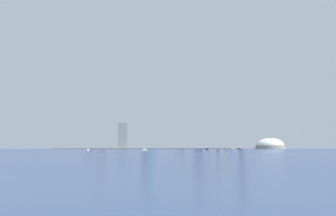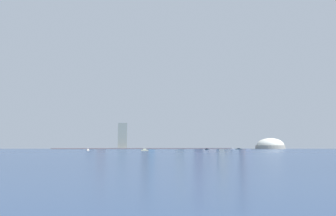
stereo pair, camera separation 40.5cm
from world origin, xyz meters
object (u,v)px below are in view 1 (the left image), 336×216
Objects in this scene: stadium_dome at (268,145)px; skyscraper_9 at (145,125)px; skyscraper_10 at (248,139)px; skyscraper_12 at (90,140)px; skyscraper_1 at (211,136)px; airplane at (177,96)px; skyscraper_6 at (123,135)px; skyscraper_3 at (229,142)px; skyscraper_4 at (180,127)px; skyscraper_5 at (198,121)px; boat_0 at (239,149)px; boat_4 at (145,150)px; skyscraper_2 at (152,131)px; observation_tower at (241,103)px; boat_3 at (207,149)px; skyscraper_8 at (213,141)px; skyscraper_11 at (222,129)px; skyscraper_7 at (204,123)px; skyscraper_0 at (101,130)px; boat_2 at (232,149)px; boat_1 at (88,150)px.

skyscraper_9 is at bearing 167.96° from stadium_dome.
skyscraper_10 is at bearing 3.20° from skyscraper_9.
stadium_dome is 553.53m from skyscraper_12.
skyscraper_1 is at bearing -175.95° from skyscraper_10.
skyscraper_6 is at bearing -127.32° from airplane.
skyscraper_3 is 166.87m from skyscraper_4.
boat_0 is at bearing -68.33° from skyscraper_5.
stadium_dome is 1.19× the size of skyscraper_6.
skyscraper_9 is 314.89m from boat_4.
skyscraper_12 is 312.26m from airplane.
boat_0 is at bearing -33.15° from skyscraper_9.
skyscraper_2 is at bearing 174.24° from stadium_dome.
observation_tower reaches higher than skyscraper_5.
skyscraper_9 reaches higher than boat_3.
skyscraper_4 is at bearing 152.14° from observation_tower.
skyscraper_2 is 2.16× the size of skyscraper_8.
skyscraper_11 is (321.52, 66.27, 23.16)m from skyscraper_6.
boat_4 is (-200.39, -289.65, -77.67)m from skyscraper_7.
skyscraper_11 reaches higher than boat_4.
skyscraper_0 is at bearing -169.90° from skyscraper_8.
skyscraper_8 reaches higher than boat_0.
stadium_dome is at bearing -12.04° from skyscraper_9.
skyscraper_0 reaches higher than skyscraper_3.
skyscraper_9 is (-214.09, -10.09, 32.31)m from skyscraper_1.
skyscraper_2 is at bearing -171.16° from skyscraper_7.
skyscraper_5 is at bearing 38.09° from boat_3.
skyscraper_7 is (-181.47, 61.60, 69.90)m from stadium_dome.
skyscraper_4 is 12.36× the size of boat_2.
skyscraper_6 reaches higher than skyscraper_8.
skyscraper_9 is at bearing 174.83° from skyscraper_7.
skyscraper_2 reaches higher than stadium_dome.
boat_2 is at bearing -26.71° from skyscraper_0.
skyscraper_8 is 4.90× the size of boat_3.
skyscraper_1 is 0.76× the size of skyscraper_2.
skyscraper_9 is at bearing -177.34° from skyscraper_11.
skyscraper_9 is at bearing 112.15° from skyscraper_2.
skyscraper_12 is (-103.69, 89.07, -14.15)m from skyscraper_6.
skyscraper_7 is at bearing 8.84° from skyscraper_2.
skyscraper_10 is 481.47m from boat_4.
skyscraper_7 is 199.85m from boat_2.
airplane is (-153.11, 123.03, 162.36)m from boat_0.
boat_4 is (-244.33, -352.94, -22.06)m from skyscraper_8.
skyscraper_2 is 0.60× the size of skyscraper_5.
skyscraper_4 is 2.52× the size of skyscraper_12.
skyscraper_8 reaches higher than boat_2.
boat_0 is 407.26m from boat_1.
skyscraper_0 is at bearing -169.21° from skyscraper_4.
skyscraper_7 is at bearing 161.25° from stadium_dome.
observation_tower is at bearing -44.20° from skyscraper_1.
skyscraper_7 is at bearing -156.31° from skyscraper_11.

